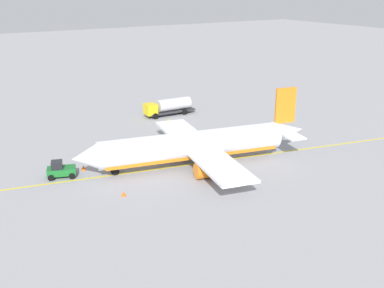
% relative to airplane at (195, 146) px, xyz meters
% --- Properties ---
extents(ground_plane, '(400.00, 400.00, 0.00)m').
position_rel_airplane_xyz_m(ground_plane, '(0.48, -0.10, -2.71)').
color(ground_plane, '#939399').
extents(airplane, '(33.76, 27.33, 9.76)m').
position_rel_airplane_xyz_m(airplane, '(0.00, 0.00, 0.00)').
color(airplane, white).
rests_on(airplane, ground).
extents(fuel_tanker, '(10.05, 3.08, 3.15)m').
position_rel_airplane_xyz_m(fuel_tanker, '(-9.30, -24.12, -0.99)').
color(fuel_tanker, '#2D2D33').
rests_on(fuel_tanker, ground).
extents(pushback_tug, '(4.05, 3.26, 2.20)m').
position_rel_airplane_xyz_m(pushback_tug, '(17.27, -5.34, -1.70)').
color(pushback_tug, '#196B28').
rests_on(pushback_tug, ground).
extents(refueling_worker, '(0.58, 0.63, 1.71)m').
position_rel_airplane_xyz_m(refueling_worker, '(-5.23, -16.74, -1.88)').
color(refueling_worker, navy).
rests_on(refueling_worker, ground).
extents(safety_cone_nose, '(0.62, 0.62, 0.69)m').
position_rel_airplane_xyz_m(safety_cone_nose, '(14.00, -6.06, -2.36)').
color(safety_cone_nose, '#F2590F').
rests_on(safety_cone_nose, ground).
extents(safety_cone_wingtip, '(0.59, 0.59, 0.65)m').
position_rel_airplane_xyz_m(safety_cone_wingtip, '(12.71, 4.25, -2.38)').
color(safety_cone_wingtip, '#F2590F').
rests_on(safety_cone_wingtip, ground).
extents(taxi_line_marking, '(69.64, 14.64, 0.01)m').
position_rel_airplane_xyz_m(taxi_line_marking, '(0.48, -0.10, -2.70)').
color(taxi_line_marking, yellow).
rests_on(taxi_line_marking, ground).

